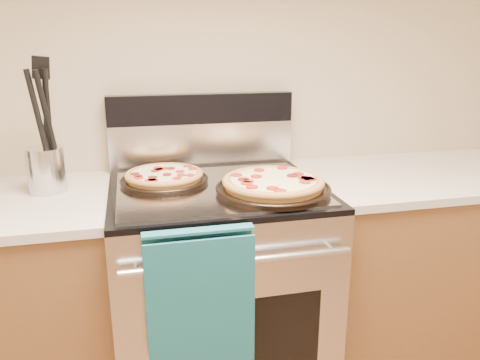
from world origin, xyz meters
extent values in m
plane|color=#C8B690|center=(0.00, 2.00, 1.35)|extent=(4.00, 0.00, 4.00)
cube|color=#B7B7BC|center=(0.00, 1.65, 0.45)|extent=(0.76, 0.68, 0.90)
cube|color=black|center=(0.00, 1.31, 0.45)|extent=(0.56, 0.01, 0.40)
cube|color=black|center=(0.00, 1.65, 0.91)|extent=(0.76, 0.68, 0.02)
cube|color=silver|center=(0.00, 1.96, 1.01)|extent=(0.76, 0.06, 0.18)
cube|color=black|center=(0.00, 1.96, 1.16)|extent=(0.76, 0.06, 0.12)
cylinder|color=silver|center=(0.00, 1.27, 0.80)|extent=(0.70, 0.03, 0.03)
cube|color=gray|center=(0.00, 1.62, 0.92)|extent=(0.70, 0.55, 0.01)
cube|color=brown|center=(0.88, 1.68, 0.44)|extent=(1.00, 0.62, 0.88)
cube|color=beige|center=(0.88, 1.68, 0.90)|extent=(1.02, 0.64, 0.03)
cylinder|color=silver|center=(-0.59, 1.75, 0.99)|extent=(0.15, 0.15, 0.16)
camera|label=1|loc=(-0.29, 0.06, 1.43)|focal=35.00mm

